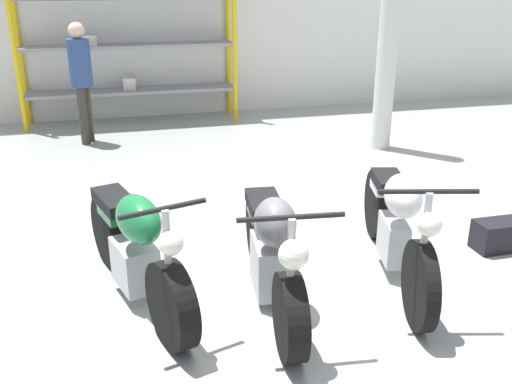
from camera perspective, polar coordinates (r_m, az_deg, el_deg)
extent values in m
plane|color=#9EA3A0|center=(4.74, 1.21, -9.62)|extent=(30.00, 30.00, 0.00)
cube|color=white|center=(10.39, -8.56, 17.46)|extent=(30.00, 0.08, 3.60)
cylinder|color=yellow|center=(9.85, -22.97, 12.71)|extent=(0.08, 0.08, 2.51)
cylinder|color=yellow|center=(9.97, -2.14, 14.39)|extent=(0.08, 0.08, 2.51)
cylinder|color=yellow|center=(10.39, -22.58, 13.12)|extent=(0.08, 0.08, 2.51)
cylinder|color=yellow|center=(10.50, -2.80, 14.72)|extent=(0.08, 0.08, 2.51)
cube|color=gray|center=(10.13, -12.27, 9.86)|extent=(3.50, 0.55, 0.05)
cube|color=gray|center=(10.02, -12.61, 14.10)|extent=(3.50, 0.55, 0.05)
cube|color=silver|center=(10.03, -16.55, 14.36)|extent=(0.31, 0.25, 0.16)
cube|color=silver|center=(10.17, -12.57, 10.59)|extent=(0.21, 0.30, 0.20)
cylinder|color=silver|center=(8.35, 13.24, 16.31)|extent=(0.28, 0.28, 3.60)
cylinder|color=black|center=(3.98, -8.40, -11.14)|extent=(0.32, 0.65, 0.63)
cylinder|color=black|center=(5.15, -14.41, -3.76)|extent=(0.32, 0.65, 0.63)
cube|color=#ADADB2|center=(4.61, -12.00, -7.07)|extent=(0.38, 0.49, 0.36)
ellipsoid|color=#196B38|center=(4.26, -11.69, -2.68)|extent=(0.44, 0.62, 0.35)
cube|color=black|center=(4.79, -13.95, -0.84)|extent=(0.39, 0.59, 0.10)
cube|color=#196B38|center=(4.82, -13.86, -1.83)|extent=(0.31, 0.42, 0.12)
cylinder|color=#ADADB2|center=(3.82, -8.79, -6.61)|extent=(0.06, 0.06, 0.69)
sphere|color=silver|center=(3.70, -8.50, -5.10)|extent=(0.16, 0.16, 0.16)
cylinder|color=black|center=(3.70, -9.27, -1.67)|extent=(0.58, 0.20, 0.04)
cylinder|color=black|center=(3.86, 3.45, -12.33)|extent=(0.21, 0.61, 0.60)
cylinder|color=black|center=(5.11, 0.20, -3.42)|extent=(0.21, 0.61, 0.60)
cube|color=#ADADB2|center=(4.53, 1.47, -7.29)|extent=(0.31, 0.52, 0.41)
ellipsoid|color=slate|center=(4.18, 1.91, -3.07)|extent=(0.36, 0.46, 0.37)
cube|color=black|center=(4.65, 0.84, -1.20)|extent=(0.31, 0.55, 0.10)
cube|color=slate|center=(4.77, 0.65, -1.77)|extent=(0.26, 0.39, 0.12)
cylinder|color=#ADADB2|center=(3.69, 3.50, -7.66)|extent=(0.05, 0.05, 0.69)
sphere|color=silver|center=(3.57, 3.78, -6.27)|extent=(0.19, 0.19, 0.19)
cylinder|color=black|center=(3.57, 3.53, -2.54)|extent=(0.69, 0.11, 0.04)
cylinder|color=black|center=(4.29, 16.07, -8.96)|extent=(0.26, 0.67, 0.66)
cylinder|color=black|center=(5.63, 11.92, -1.16)|extent=(0.26, 0.67, 0.66)
cube|color=#ADADB2|center=(5.01, 13.54, -4.63)|extent=(0.28, 0.47, 0.36)
ellipsoid|color=silver|center=(4.68, 14.49, -0.38)|extent=(0.39, 0.54, 0.34)
cube|color=black|center=(5.14, 13.13, 1.10)|extent=(0.34, 0.50, 0.10)
cube|color=silver|center=(5.29, 12.74, 0.67)|extent=(0.27, 0.36, 0.12)
cylinder|color=#ADADB2|center=(4.15, 16.48, -4.62)|extent=(0.06, 0.06, 0.70)
sphere|color=silver|center=(4.03, 16.96, -3.13)|extent=(0.17, 0.17, 0.17)
cylinder|color=black|center=(4.04, 16.87, 0.04)|extent=(0.67, 0.20, 0.04)
cylinder|color=#38332D|center=(9.07, -16.48, 7.55)|extent=(0.13, 0.13, 0.86)
cylinder|color=#38332D|center=(8.90, -16.88, 7.27)|extent=(0.13, 0.13, 0.86)
cylinder|color=navy|center=(8.85, -17.21, 12.24)|extent=(0.41, 0.41, 0.68)
sphere|color=beige|center=(8.79, -17.53, 15.16)|extent=(0.23, 0.23, 0.23)
cube|color=black|center=(5.77, 23.04, -4.01)|extent=(0.44, 0.26, 0.28)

